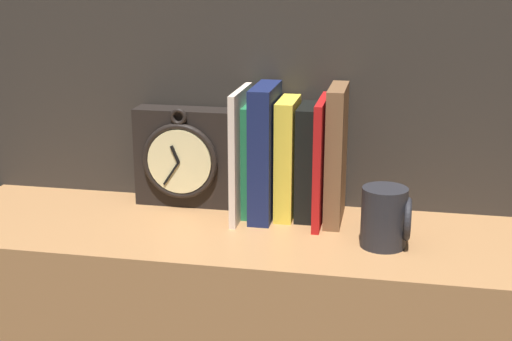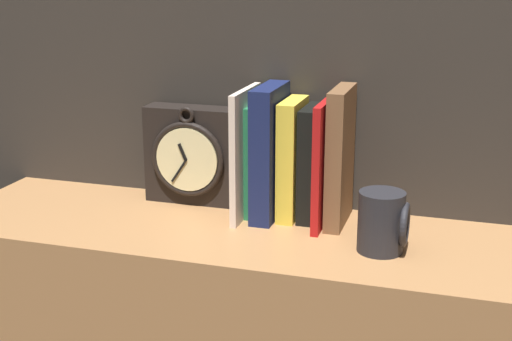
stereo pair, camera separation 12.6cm
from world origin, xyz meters
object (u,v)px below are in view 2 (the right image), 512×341
mug (383,222)px  book_slot3_yellow (292,159)px  book_slot1_green (257,159)px  book_slot2_navy (271,152)px  book_slot4_black (312,163)px  book_slot5_red (325,163)px  clock (193,155)px  book_slot0_cream (246,153)px  book_slot6_brown (340,157)px

mug → book_slot3_yellow: bearing=146.5°
book_slot3_yellow → mug: size_ratio=2.16×
book_slot1_green → mug: bearing=-26.2°
book_slot1_green → book_slot2_navy: (0.03, -0.01, 0.02)m
book_slot2_navy → book_slot3_yellow: (0.04, 0.01, -0.01)m
book_slot2_navy → book_slot4_black: bearing=10.8°
book_slot1_green → book_slot5_red: size_ratio=0.92×
book_slot4_black → book_slot5_red: 0.04m
book_slot2_navy → clock: bearing=168.4°
clock → book_slot2_navy: book_slot2_navy is taller
clock → book_slot0_cream: bearing=-19.3°
book_slot6_brown → book_slot1_green: bearing=175.9°
book_slot3_yellow → book_slot5_red: (0.07, -0.02, 0.00)m
book_slot4_black → book_slot5_red: bearing=-38.9°
book_slot2_navy → book_slot1_green: bearing=155.4°
book_slot0_cream → book_slot3_yellow: (0.09, 0.02, -0.01)m
book_slot1_green → book_slot2_navy: book_slot2_navy is taller
clock → book_slot3_yellow: (0.21, -0.02, 0.02)m
mug → book_slot4_black: bearing=139.8°
book_slot2_navy → book_slot4_black: (0.08, 0.01, -0.02)m
book_slot5_red → mug: book_slot5_red is taller
mug → book_slot1_green: bearing=153.8°
book_slot3_yellow → clock: bearing=173.8°
book_slot6_brown → book_slot5_red: bearing=-158.4°
book_slot1_green → book_slot5_red: book_slot5_red is taller
book_slot0_cream → book_slot3_yellow: size_ratio=1.09×
book_slot6_brown → clock: bearing=173.9°
book_slot2_navy → book_slot6_brown: 0.13m
clock → mug: bearing=-20.4°
book_slot0_cream → book_slot2_navy: 0.05m
book_slot1_green → book_slot4_black: bearing=0.1°
book_slot0_cream → book_slot1_green: bearing=57.7°
book_slot2_navy → book_slot6_brown: (0.13, 0.00, 0.00)m
clock → book_slot4_black: book_slot4_black is taller
book_slot1_green → book_slot4_black: (0.11, 0.00, 0.00)m
book_slot6_brown → book_slot4_black: bearing=167.5°
book_slot2_navy → mug: book_slot2_navy is taller
book_slot6_brown → mug: (0.10, -0.12, -0.07)m
book_slot3_yellow → book_slot4_black: book_slot3_yellow is taller
book_slot4_black → book_slot5_red: size_ratio=0.92×
book_slot3_yellow → book_slot5_red: bearing=-16.9°
mug → book_slot0_cream: bearing=159.1°
book_slot5_red → mug: size_ratio=2.22×
mug → book_slot5_red: bearing=139.5°
book_slot2_navy → book_slot6_brown: size_ratio=0.99×
book_slot5_red → clock: bearing=171.2°
book_slot3_yellow → book_slot6_brown: (0.09, -0.01, 0.01)m
book_slot0_cream → book_slot2_navy: size_ratio=0.97×
book_slot1_green → book_slot6_brown: size_ratio=0.84×
book_slot2_navy → mug: (0.23, -0.11, -0.07)m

